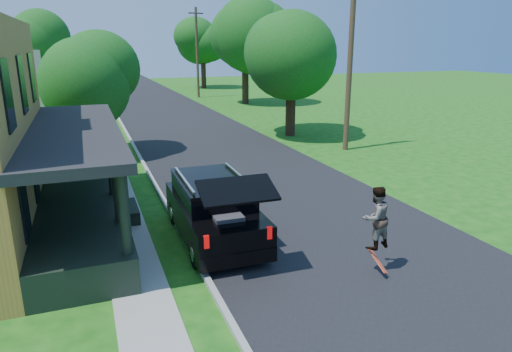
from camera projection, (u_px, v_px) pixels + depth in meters
name	position (u px, v px, depth m)	size (l,w,h in m)	color
ground	(376.00, 273.00, 11.36)	(140.00, 140.00, 0.00)	#125010
street	(193.00, 133.00, 29.34)	(8.00, 120.00, 0.02)	black
curb	(128.00, 137.00, 27.97)	(0.15, 120.00, 0.12)	#979692
sidewalk	(102.00, 139.00, 27.44)	(1.30, 120.00, 0.03)	#9B9B92
black_suv	(214.00, 209.00, 13.11)	(2.06, 5.19, 2.41)	black
skateboarder	(376.00, 218.00, 11.11)	(0.86, 0.72, 1.58)	black
skateboard	(378.00, 262.00, 11.21)	(0.25, 0.69, 0.48)	red
tree_left_mid	(88.00, 70.00, 22.40)	(5.51, 5.21, 6.60)	black
tree_left_far	(44.00, 39.00, 41.13)	(6.71, 6.79, 9.11)	black
tree_right_near	(291.00, 41.00, 26.99)	(5.86, 5.83, 8.58)	black
tree_right_mid	(244.00, 27.00, 41.76)	(8.32, 8.14, 10.83)	black
tree_right_far	(202.00, 35.00, 57.08)	(7.83, 7.62, 10.13)	black
utility_pole_near	(350.00, 55.00, 23.27)	(1.72, 0.32, 9.63)	#493021
utility_pole_far	(197.00, 52.00, 47.39)	(1.58, 0.32, 9.09)	#493021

